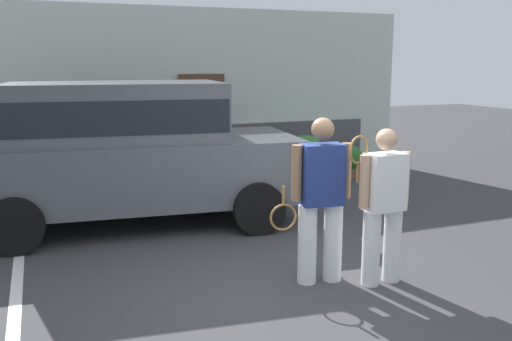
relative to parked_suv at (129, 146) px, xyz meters
The scene contains 8 objects.
ground_plane 3.48m from the parked_suv, 69.83° to the right, with size 40.00×40.00×0.00m, color #38383A.
parking_stripe_0 2.47m from the parked_suv, 133.57° to the right, with size 0.12×4.40×0.01m, color silver.
house_frontage 2.95m from the parked_suv, 66.97° to the left, with size 10.18×0.40×3.36m.
parked_suv is the anchor object (origin of this frame).
tennis_player_man 3.31m from the parked_suv, 62.56° to the right, with size 0.90×0.32×1.77m.
tennis_player_woman 3.85m from the parked_suv, 56.65° to the right, with size 0.76×0.28×1.66m.
potted_plant_by_porch 4.04m from the parked_suv, 23.90° to the left, with size 0.71×0.71×0.93m.
potted_plant_secondary 5.04m from the parked_suv, 19.76° to the left, with size 0.51×0.51×0.67m.
Camera 1 is at (-2.31, -4.78, 2.32)m, focal length 38.51 mm.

